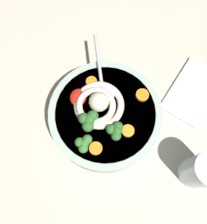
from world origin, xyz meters
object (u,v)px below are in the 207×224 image
at_px(folded_napkin, 192,91).
at_px(soup_spoon, 100,86).
at_px(noodle_pile, 96,104).
at_px(drinking_glass, 200,170).
at_px(soup_bowl, 104,116).

bearing_deg(folded_napkin, soup_spoon, -72.37).
relative_size(noodle_pile, drinking_glass, 1.04).
height_order(soup_spoon, drinking_glass, drinking_glass).
bearing_deg(folded_napkin, drinking_glass, 6.78).
xyz_separation_m(drinking_glass, folded_napkin, (-0.20, -0.02, -0.05)).
bearing_deg(soup_bowl, soup_spoon, -159.64).
bearing_deg(drinking_glass, soup_bowl, -108.74).
bearing_deg(soup_bowl, drinking_glass, 71.26).
distance_m(drinking_glass, folded_napkin, 0.21).
xyz_separation_m(soup_bowl, drinking_glass, (0.08, 0.22, 0.02)).
bearing_deg(noodle_pile, drinking_glass, 70.57).
height_order(soup_bowl, folded_napkin, soup_bowl).
height_order(noodle_pile, soup_spoon, noodle_pile).
height_order(noodle_pile, drinking_glass, same).
xyz_separation_m(noodle_pile, folded_napkin, (-0.12, 0.22, -0.08)).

